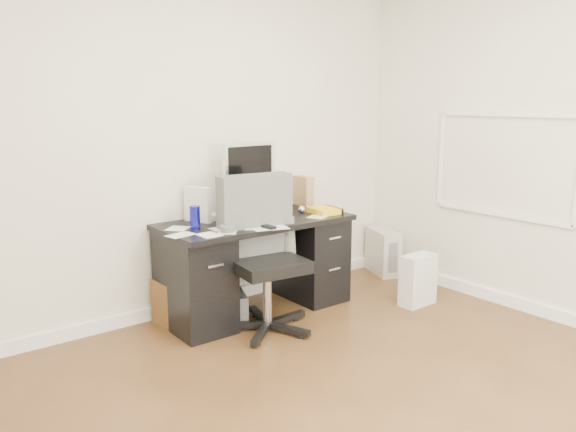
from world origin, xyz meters
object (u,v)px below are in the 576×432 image
desk (256,263)px  office_chair (267,256)px  pc_tower (383,251)px  lcd_monitor (249,179)px  wicker_basket (183,301)px  keyboard (259,220)px

desk → office_chair: (-0.16, -0.37, 0.17)m
office_chair → pc_tower: 1.80m
desk → lcd_monitor: lcd_monitor is taller
desk → lcd_monitor: bearing=76.5°
wicker_basket → office_chair: bearing=-49.0°
lcd_monitor → office_chair: size_ratio=0.53×
lcd_monitor → pc_tower: 1.74m
office_chair → pc_tower: bearing=21.7°
keyboard → wicker_basket: keyboard is taller
keyboard → office_chair: size_ratio=0.44×
office_chair → pc_tower: office_chair is taller
wicker_basket → pc_tower: bearing=-1.2°
pc_tower → office_chair: bearing=-144.0°
keyboard → pc_tower: bearing=1.0°
keyboard → wicker_basket: bearing=152.8°
office_chair → wicker_basket: office_chair is taller
desk → office_chair: 0.43m
wicker_basket → desk: bearing=-12.2°
keyboard → lcd_monitor: bearing=67.7°
lcd_monitor → office_chair: bearing=-113.6°
desk → wicker_basket: desk is taller
keyboard → wicker_basket: size_ratio=1.44×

